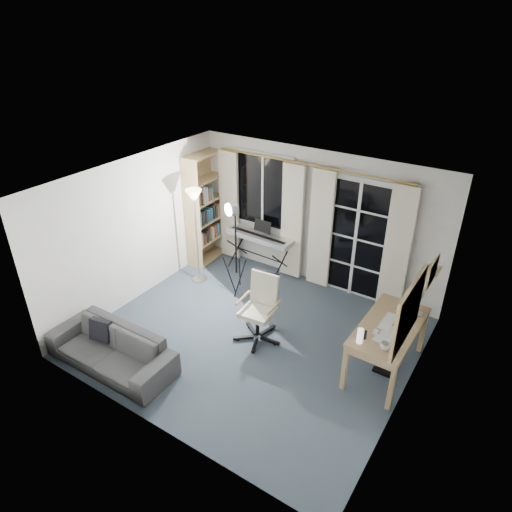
{
  "coord_description": "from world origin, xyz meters",
  "views": [
    {
      "loc": [
        3.02,
        -4.51,
        4.38
      ],
      "look_at": [
        -0.15,
        0.35,
        1.19
      ],
      "focal_mm": 32.0,
      "sensor_mm": 36.0,
      "label": 1
    }
  ],
  "objects": [
    {
      "name": "monitor",
      "position": [
        2.08,
        0.87,
        1.02
      ],
      "size": [
        0.18,
        0.53,
        0.46
      ],
      "rotation": [
        0.0,
        0.0,
        -0.01
      ],
      "color": "silver",
      "rests_on": "desk"
    },
    {
      "name": "office_chair",
      "position": [
        0.08,
        0.14,
        0.61
      ],
      "size": [
        0.7,
        0.72,
        1.03
      ],
      "rotation": [
        0.0,
        0.0,
        0.08
      ],
      "color": "black",
      "rests_on": "floor"
    },
    {
      "name": "framed_print",
      "position": [
        2.23,
        0.55,
        1.6
      ],
      "size": [
        0.03,
        0.42,
        0.32
      ],
      "color": "tan",
      "rests_on": "floor"
    },
    {
      "name": "torchiere_lamp",
      "position": [
        -1.71,
        0.85,
        1.39
      ],
      "size": [
        0.3,
        0.3,
        1.73
      ],
      "rotation": [
        0.0,
        0.0,
        -0.09
      ],
      "color": "#B2B2B7",
      "rests_on": "floor"
    },
    {
      "name": "floor",
      "position": [
        0.0,
        0.0,
        -0.01
      ],
      "size": [
        4.5,
        4.0,
        0.02
      ],
      "primitive_type": "cube",
      "color": "#3D4B58",
      "rests_on": "ground"
    },
    {
      "name": "curtains",
      "position": [
        -0.14,
        1.88,
        1.09
      ],
      "size": [
        3.6,
        0.07,
        2.13
      ],
      "color": "gold",
      "rests_on": "floor"
    },
    {
      "name": "french_door",
      "position": [
        0.75,
        1.97,
        1.03
      ],
      "size": [
        1.32,
        0.09,
        2.11
      ],
      "color": "white",
      "rests_on": "floor"
    },
    {
      "name": "wall_mirror",
      "position": [
        2.22,
        -0.35,
        1.55
      ],
      "size": [
        0.04,
        0.94,
        0.74
      ],
      "color": "tan",
      "rests_on": "floor"
    },
    {
      "name": "desk",
      "position": [
        1.88,
        0.42,
        0.65
      ],
      "size": [
        0.71,
        1.39,
        0.74
      ],
      "rotation": [
        0.0,
        0.0,
        -0.01
      ],
      "color": "#AA7F57",
      "rests_on": "floor"
    },
    {
      "name": "studio_light",
      "position": [
        -0.93,
        0.86,
        1.38
      ],
      "size": [
        0.4,
        0.4,
        1.72
      ],
      "rotation": [
        0.0,
        0.0,
        -0.43
      ],
      "color": "black",
      "rests_on": "floor"
    },
    {
      "name": "mug",
      "position": [
        1.98,
        -0.08,
        0.8
      ],
      "size": [
        0.12,
        0.1,
        0.12
      ],
      "primitive_type": "imported",
      "rotation": [
        0.0,
        0.0,
        -0.01
      ],
      "color": "silver",
      "rests_on": "desk"
    },
    {
      "name": "keyboard_piano",
      "position": [
        -0.96,
        1.7,
        0.71
      ],
      "size": [
        1.31,
        0.67,
        0.94
      ],
      "rotation": [
        0.0,
        0.0,
        -0.05
      ],
      "color": "black",
      "rests_on": "floor"
    },
    {
      "name": "wall_shelf",
      "position": [
        2.16,
        1.05,
        1.41
      ],
      "size": [
        0.16,
        0.3,
        0.18
      ],
      "color": "tan",
      "rests_on": "floor"
    },
    {
      "name": "window",
      "position": [
        -1.05,
        1.97,
        1.5
      ],
      "size": [
        1.2,
        0.08,
        1.4
      ],
      "color": "white",
      "rests_on": "floor"
    },
    {
      "name": "sofa",
      "position": [
        -1.29,
        -1.55,
        0.37
      ],
      "size": [
        1.87,
        0.57,
        0.73
      ],
      "rotation": [
        0.0,
        0.0,
        0.01
      ],
      "color": "#2C2D2F",
      "rests_on": "floor"
    },
    {
      "name": "bookshelf",
      "position": [
        -2.13,
        1.63,
        1.0
      ],
      "size": [
        0.38,
        1.0,
        2.11
      ],
      "rotation": [
        0.0,
        0.0,
        0.05
      ],
      "color": "tan",
      "rests_on": "floor"
    },
    {
      "name": "desk_clutter",
      "position": [
        1.82,
        0.2,
        0.58
      ],
      "size": [
        0.44,
        0.84,
        0.94
      ],
      "rotation": [
        0.0,
        0.0,
        -0.01
      ],
      "color": "white",
      "rests_on": "desk"
    }
  ]
}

